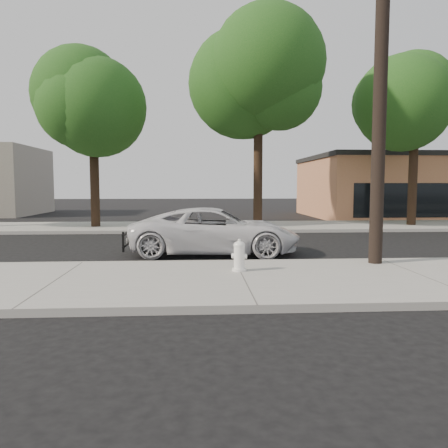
# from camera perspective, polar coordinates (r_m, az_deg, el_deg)

# --- Properties ---
(ground) EXTENTS (120.00, 120.00, 0.00)m
(ground) POSITION_cam_1_polar(r_m,az_deg,el_deg) (13.81, 0.65, -3.91)
(ground) COLOR black
(ground) RESTS_ON ground
(near_sidewalk) EXTENTS (90.00, 4.40, 0.15)m
(near_sidewalk) POSITION_cam_1_polar(r_m,az_deg,el_deg) (9.59, 2.55, -7.44)
(near_sidewalk) COLOR gray
(near_sidewalk) RESTS_ON ground
(far_sidewalk) EXTENTS (90.00, 5.00, 0.15)m
(far_sidewalk) POSITION_cam_1_polar(r_m,az_deg,el_deg) (22.23, -0.96, -0.33)
(far_sidewalk) COLOR gray
(far_sidewalk) RESTS_ON ground
(curb_near) EXTENTS (90.00, 0.12, 0.16)m
(curb_near) POSITION_cam_1_polar(r_m,az_deg,el_deg) (11.73, 1.40, -5.13)
(curb_near) COLOR #9E9B93
(curb_near) RESTS_ON ground
(building_main) EXTENTS (18.00, 10.00, 4.00)m
(building_main) POSITION_cam_1_polar(r_m,az_deg,el_deg) (34.14, 26.39, 4.25)
(building_main) COLOR #B66D4B
(building_main) RESTS_ON ground
(utility_pole) EXTENTS (1.40, 0.34, 9.00)m
(utility_pole) POSITION_cam_1_polar(r_m,az_deg,el_deg) (12.11, 19.75, 16.91)
(utility_pole) COLOR black
(utility_pole) RESTS_ON near_sidewalk
(tree_b) EXTENTS (4.34, 4.20, 8.45)m
(tree_b) POSITION_cam_1_polar(r_m,az_deg,el_deg) (22.55, -16.39, 15.05)
(tree_b) COLOR black
(tree_b) RESTS_ON far_sidewalk
(tree_c) EXTENTS (4.96, 4.80, 9.55)m
(tree_c) POSITION_cam_1_polar(r_m,az_deg,el_deg) (22.01, 5.18, 17.50)
(tree_c) COLOR black
(tree_c) RESTS_ON far_sidewalk
(tree_d) EXTENTS (4.50, 4.35, 8.75)m
(tree_d) POSITION_cam_1_polar(r_m,az_deg,el_deg) (24.66, 24.33, 14.43)
(tree_d) COLOR black
(tree_d) RESTS_ON far_sidewalk
(police_cruiser) EXTENTS (5.39, 2.74, 1.46)m
(police_cruiser) POSITION_cam_1_polar(r_m,az_deg,el_deg) (13.66, -1.16, -0.92)
(police_cruiser) COLOR silver
(police_cruiser) RESTS_ON ground
(fire_hydrant) EXTENTS (0.38, 0.34, 0.70)m
(fire_hydrant) POSITION_cam_1_polar(r_m,az_deg,el_deg) (10.25, 2.00, -4.26)
(fire_hydrant) COLOR white
(fire_hydrant) RESTS_ON near_sidewalk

